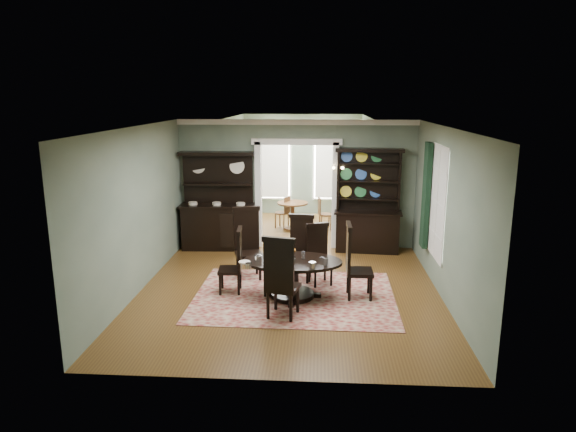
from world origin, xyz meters
name	(u,v)px	position (x,y,z in m)	size (l,w,h in m)	color
room	(289,208)	(0.00, 0.04, 1.58)	(5.51, 6.01, 3.01)	brown
parlor	(301,169)	(0.00, 5.53, 1.52)	(3.51, 3.50, 3.01)	brown
doorway_trim	(297,179)	(0.00, 3.00, 1.62)	(2.08, 0.25, 2.57)	white
right_window	(432,199)	(2.69, 0.93, 1.60)	(0.15, 1.47, 2.12)	white
wall_sconce	(338,169)	(0.95, 2.85, 1.89)	(0.27, 0.21, 0.21)	#C28633
rug	(294,296)	(0.12, -0.19, 0.01)	(3.57, 2.70, 0.01)	maroon
dining_table	(293,272)	(0.08, -0.22, 0.48)	(1.78, 1.66, 0.69)	black
centerpiece	(287,256)	(-0.01, -0.24, 0.77)	(1.58, 1.02, 0.26)	white
chair_far_left	(247,241)	(-0.87, 0.82, 0.74)	(0.64, 0.62, 1.41)	black
chair_far_mid	(301,246)	(0.19, 0.77, 0.67)	(0.53, 0.51, 1.28)	black
chair_far_right	(319,252)	(0.54, 0.55, 0.61)	(0.55, 0.54, 1.17)	black
chair_end_left	(235,259)	(-0.97, -0.05, 0.64)	(0.46, 0.48, 1.21)	black
chair_end_right	(354,259)	(1.16, -0.16, 0.71)	(0.48, 0.52, 1.36)	black
chair_near	(281,276)	(-0.05, -1.15, 0.73)	(0.62, 0.60, 1.40)	black
sideboard	(218,215)	(-1.84, 2.73, 0.79)	(1.75, 0.69, 2.27)	black
welsh_dresser	(368,214)	(1.65, 2.74, 0.86)	(1.56, 0.67, 2.38)	black
parlor_table	(293,212)	(-0.17, 4.52, 0.49)	(0.81, 0.81, 0.75)	#563218
parlor_chair_left	(284,211)	(-0.42, 4.69, 0.47)	(0.42, 0.41, 0.88)	#563218
parlor_chair_right	(323,213)	(0.64, 4.60, 0.47)	(0.39, 0.38, 0.87)	#563218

